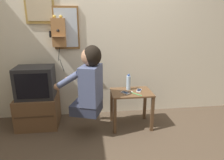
{
  "coord_description": "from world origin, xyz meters",
  "views": [
    {
      "loc": [
        -0.24,
        -2.1,
        1.5
      ],
      "look_at": [
        0.07,
        0.43,
        0.73
      ],
      "focal_mm": 32.0,
      "sensor_mm": 36.0,
      "label": 1
    }
  ],
  "objects": [
    {
      "name": "framed_picture",
      "position": [
        -0.88,
        0.94,
        1.71
      ],
      "size": [
        0.4,
        0.03,
        0.53
      ],
      "color": "olive"
    },
    {
      "name": "ground_plane",
      "position": [
        0.0,
        0.0,
        0.0
      ],
      "size": [
        14.0,
        14.0,
        0.0
      ],
      "primitive_type": "plane",
      "color": "#4C3D2D"
    },
    {
      "name": "toothbrush",
      "position": [
        0.39,
        0.37,
        0.54
      ],
      "size": [
        0.12,
        0.15,
        0.02
      ],
      "rotation": [
        0.0,
        0.0,
        0.67
      ],
      "color": "#4CBF66",
      "rests_on": "side_table"
    },
    {
      "name": "tv_stand",
      "position": [
        -0.98,
        0.67,
        0.22
      ],
      "size": [
        0.57,
        0.49,
        0.45
      ],
      "color": "brown",
      "rests_on": "ground_plane"
    },
    {
      "name": "side_table",
      "position": [
        0.35,
        0.48,
        0.42
      ],
      "size": [
        0.57,
        0.41,
        0.53
      ],
      "color": "brown",
      "rests_on": "ground_plane"
    },
    {
      "name": "water_bottle",
      "position": [
        0.33,
        0.57,
        0.64
      ],
      "size": [
        0.06,
        0.06,
        0.23
      ],
      "color": "#ADC6DB",
      "rests_on": "side_table"
    },
    {
      "name": "wall_back",
      "position": [
        0.0,
        0.98,
        1.27
      ],
      "size": [
        6.8,
        0.05,
        2.55
      ],
      "color": "beige",
      "rests_on": "ground_plane"
    },
    {
      "name": "wall_phone_antique",
      "position": [
        -0.64,
        0.9,
        1.32
      ],
      "size": [
        0.23,
        0.19,
        0.82
      ],
      "color": "#9E6B3D"
    },
    {
      "name": "cell_phone_held",
      "position": [
        0.25,
        0.43,
        0.54
      ],
      "size": [
        0.12,
        0.13,
        0.01
      ],
      "rotation": [
        0.0,
        0.0,
        0.68
      ],
      "color": "silver",
      "rests_on": "side_table"
    },
    {
      "name": "wall_mirror",
      "position": [
        -0.53,
        0.94,
        1.38
      ],
      "size": [
        0.36,
        0.04,
        0.61
      ],
      "color": "brown"
    },
    {
      "name": "cell_phone_spare",
      "position": [
        0.47,
        0.5,
        0.54
      ],
      "size": [
        0.1,
        0.14,
        0.01
      ],
      "rotation": [
        0.0,
        0.0,
        -0.41
      ],
      "color": "silver",
      "rests_on": "side_table"
    },
    {
      "name": "television",
      "position": [
        -0.97,
        0.65,
        0.67
      ],
      "size": [
        0.51,
        0.38,
        0.44
      ],
      "color": "#232326",
      "rests_on": "tv_stand"
    },
    {
      "name": "person",
      "position": [
        -0.24,
        0.34,
        0.75
      ],
      "size": [
        0.64,
        0.52,
        0.9
      ],
      "rotation": [
        0.0,
        0.0,
        1.23
      ],
      "color": "#2D3347",
      "rests_on": "ground_plane"
    }
  ]
}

